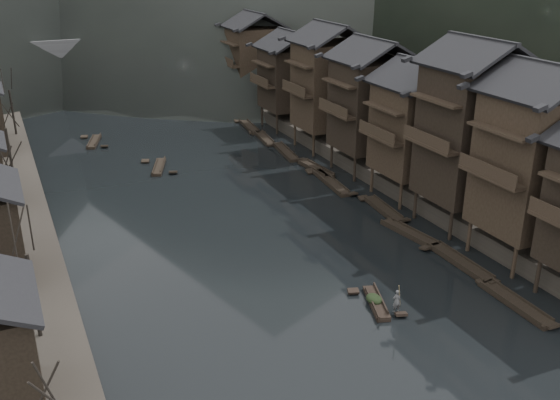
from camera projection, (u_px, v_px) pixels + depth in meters
water at (316, 299)px, 42.41m from camera, size 300.00×300.00×0.00m
right_bank at (402, 106)px, 89.24m from camera, size 40.00×200.00×1.80m
stilt_houses at (384, 93)px, 61.50m from camera, size 9.00×67.60×15.93m
bare_trees at (14, 152)px, 50.58m from camera, size 3.87×61.87×7.73m
moored_sampans at (338, 185)px, 61.99m from camera, size 2.78×55.07×0.47m
midriver_boats at (129, 132)px, 79.63m from camera, size 12.67×36.89×0.45m
stone_bridge at (109, 60)px, 100.99m from camera, size 40.00×6.00×9.00m
hero_sampan at (376, 302)px, 41.58m from camera, size 2.24×4.54×0.43m
cargo_heap at (374, 294)px, 41.52m from camera, size 1.00×1.31×0.60m
boatman at (397, 298)px, 40.13m from camera, size 0.62×0.43×1.62m
bamboo_pole at (402, 266)px, 39.33m from camera, size 1.71×1.90×3.00m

